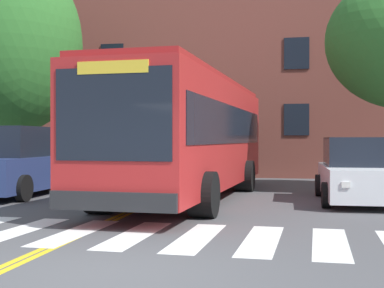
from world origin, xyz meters
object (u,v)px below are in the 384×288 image
at_px(car_white_far_lane, 356,173).
at_px(street_tree_curbside_small, 20,45).
at_px(car_teal_behind_bus, 198,154).
at_px(city_bus, 190,134).
at_px(car_navy_near_lane, 17,163).

xyz_separation_m(car_white_far_lane, street_tree_curbside_small, (-12.40, 4.19, 4.69)).
bearing_deg(street_tree_curbside_small, car_teal_behind_bus, 30.33).
xyz_separation_m(city_bus, street_tree_curbside_small, (-7.71, 4.29, 3.61)).
relative_size(car_navy_near_lane, car_teal_behind_bus, 1.00).
xyz_separation_m(city_bus, car_white_far_lane, (4.70, 0.10, -1.09)).
distance_m(car_navy_near_lane, car_teal_behind_bus, 9.26).
bearing_deg(car_teal_behind_bus, city_bus, -81.78).
distance_m(city_bus, street_tree_curbside_small, 9.53).
bearing_deg(street_tree_curbside_small, car_white_far_lane, -18.65).
bearing_deg(city_bus, car_white_far_lane, 1.27).
xyz_separation_m(car_navy_near_lane, car_teal_behind_bus, (4.25, 8.22, 0.05)).
height_order(car_navy_near_lane, street_tree_curbside_small, street_tree_curbside_small).
bearing_deg(car_teal_behind_bus, car_white_far_lane, -53.76).
height_order(city_bus, car_white_far_lane, city_bus).
bearing_deg(car_white_far_lane, car_teal_behind_bus, 126.24).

